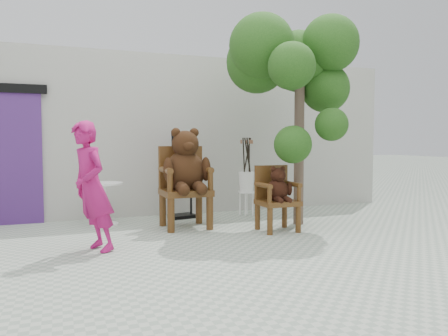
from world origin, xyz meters
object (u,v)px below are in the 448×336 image
at_px(cafe_table, 105,199).
at_px(display_stand, 182,186).
at_px(chair_big, 185,171).
at_px(chair_small, 277,192).
at_px(tree, 290,64).
at_px(stool_bucket, 247,181).
at_px(person, 92,187).

xyz_separation_m(cafe_table, display_stand, (1.38, 0.22, 0.14)).
relative_size(chair_big, chair_small, 1.59).
relative_size(chair_big, tree, 0.46).
bearing_deg(stool_bucket, display_stand, 171.75).
bearing_deg(chair_small, cafe_table, 150.30).
bearing_deg(person, chair_small, 73.08).
bearing_deg(chair_small, person, -172.57).
bearing_deg(chair_big, person, -144.01).
distance_m(chair_small, person, 2.79).
bearing_deg(person, cafe_table, 145.58).
bearing_deg(display_stand, person, -140.56).
distance_m(chair_small, tree, 2.15).
xyz_separation_m(chair_big, person, (-1.50, -1.09, -0.09)).
bearing_deg(chair_small, chair_big, 149.73).
relative_size(person, display_stand, 1.08).
distance_m(display_stand, stool_bucket, 1.21).
relative_size(display_stand, tree, 0.44).
distance_m(cafe_table, display_stand, 1.41).
height_order(chair_small, display_stand, display_stand).
relative_size(display_stand, stool_bucket, 1.04).
height_order(person, display_stand, person).
height_order(display_stand, stool_bucket, display_stand).
height_order(chair_big, tree, tree).
distance_m(person, stool_bucket, 3.41).
relative_size(person, tree, 0.47).
bearing_deg(person, tree, 79.49).
xyz_separation_m(chair_big, display_stand, (0.19, 0.88, -0.32)).
bearing_deg(tree, chair_small, -136.85).
distance_m(chair_small, cafe_table, 2.82).
distance_m(chair_small, display_stand, 1.94).
height_order(chair_small, cafe_table, chair_small).
bearing_deg(cafe_table, stool_bucket, 1.05).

